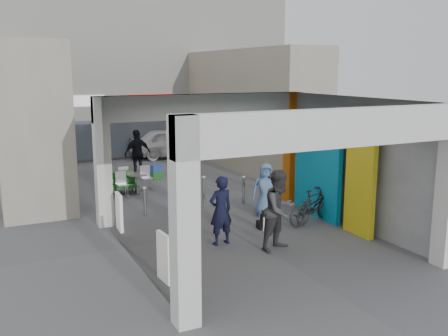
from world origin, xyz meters
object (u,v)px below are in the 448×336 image
cafe_set (132,184)px  white_van (173,143)px  border_collie (263,221)px  bicycle_front (312,207)px  man_back_turned (280,210)px  man_elderly (265,190)px  produce_stand (121,185)px  man_with_dog (221,210)px  bicycle_rear (314,205)px  man_crates (138,153)px

cafe_set → white_van: bearing=58.8°
border_collie → bicycle_front: size_ratio=0.32×
man_back_turned → man_elderly: man_back_turned is taller
man_elderly → bicycle_front: (0.82, -1.15, -0.32)m
produce_stand → bicycle_front: bearing=-58.6°
white_van → man_with_dog: bearing=171.1°
border_collie → man_elderly: (0.67, 1.05, 0.56)m
produce_stand → bicycle_front: size_ratio=0.63×
cafe_set → man_back_turned: 7.14m
man_with_dog → white_van: size_ratio=0.40×
cafe_set → bicycle_rear: bicycle_rear is taller
cafe_set → man_with_dog: (0.53, -6.02, 0.55)m
bicycle_rear → white_van: (0.11, 11.72, 0.24)m
man_with_dog → man_back_turned: 1.43m
man_back_turned → white_van: size_ratio=0.46×
border_collie → man_with_dog: size_ratio=0.34×
man_with_dog → man_crates: 8.49m
man_crates → man_back_turned: bearing=83.2°
man_with_dog → man_elderly: man_with_dog is taller
border_collie → bicycle_front: (1.50, -0.10, 0.24)m
man_elderly → man_crates: 7.13m
man_crates → bicycle_front: size_ratio=1.06×
man_with_dog → man_crates: man_crates is taller
man_crates → white_van: 4.68m
man_with_dog → bicycle_front: size_ratio=0.95×
border_collie → man_crates: (-1.10, 7.96, 0.72)m
man_crates → man_elderly: bearing=93.3°
man_back_turned → bicycle_rear: (1.99, 1.39, -0.48)m
border_collie → man_with_dog: (-1.50, -0.52, 0.62)m
border_collie → man_back_turned: man_back_turned is taller
man_with_dog → man_elderly: bearing=-150.2°
man_with_dog → bicycle_rear: bearing=-177.2°
bicycle_rear → cafe_set: bearing=13.6°
produce_stand → border_collie: bearing=-69.8°
man_elderly → white_van: size_ratio=0.38×
cafe_set → produce_stand: 0.39m
man_back_turned → bicycle_front: size_ratio=1.08×
man_with_dog → white_van: bearing=-110.9°
cafe_set → bicycle_front: 6.62m
man_crates → cafe_set: bearing=58.2°
bicycle_front → man_with_dog: bearing=84.8°
border_collie → bicycle_rear: bicycle_rear is taller
man_back_turned → bicycle_rear: 2.48m
man_with_dog → man_back_turned: (1.10, -0.90, 0.11)m
bicycle_front → white_van: bearing=-14.4°
produce_stand → man_with_dog: size_ratio=0.66×
border_collie → man_back_turned: (-0.39, -1.42, 0.73)m
man_back_turned → produce_stand: bearing=88.6°
man_back_turned → bicycle_front: bearing=17.5°
bicycle_front → bicycle_rear: bicycle_rear is taller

